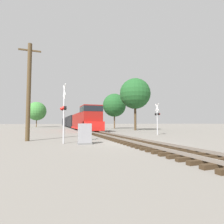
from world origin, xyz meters
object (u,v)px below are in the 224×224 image
object	(u,v)px
tree_mid_background	(114,105)
tree_deep_background	(37,111)
relay_cabinet	(85,134)
utility_pole	(29,90)
tree_far_right	(135,94)
crossing_signal_near	(64,110)
freight_train	(72,122)
crossing_signal_far	(157,116)

from	to	relation	value
tree_mid_background	tree_deep_background	xyz separation A→B (m)	(-20.46, 22.72, -0.56)
relay_cabinet	tree_deep_background	size ratio (longest dim) A/B	0.17
utility_pole	tree_far_right	distance (m)	24.05
relay_cabinet	utility_pole	distance (m)	6.63
tree_far_right	utility_pole	bearing A→B (deg)	-138.55
crossing_signal_near	tree_mid_background	xyz separation A→B (m)	(14.46, 29.29, 3.58)
tree_far_right	freight_train	bearing A→B (deg)	112.58
crossing_signal_far	relay_cabinet	distance (m)	12.14
crossing_signal_near	utility_pole	size ratio (longest dim) A/B	0.53
tree_far_right	tree_mid_background	xyz separation A→B (m)	(-0.67, 10.70, -1.38)
crossing_signal_far	relay_cabinet	xyz separation A→B (m)	(-10.22, -6.35, -1.64)
crossing_signal_near	relay_cabinet	bearing A→B (deg)	49.13
crossing_signal_far	tree_deep_background	xyz separation A→B (m)	(-17.65, 46.61, 3.14)
tree_mid_background	tree_deep_background	bearing A→B (deg)	132.01
crossing_signal_near	tree_deep_background	xyz separation A→B (m)	(-6.00, 52.01, 3.03)
tree_deep_background	freight_train	bearing A→B (deg)	-40.24
crossing_signal_near	tree_far_right	xyz separation A→B (m)	(15.13, 18.59, 4.97)
freight_train	tree_mid_background	world-z (taller)	tree_mid_background
crossing_signal_near	tree_mid_background	bearing A→B (deg)	146.48
tree_far_right	relay_cabinet	bearing A→B (deg)	-125.07
crossing_signal_near	tree_deep_background	size ratio (longest dim) A/B	0.51
freight_train	crossing_signal_far	distance (m)	37.72
tree_mid_background	crossing_signal_near	bearing A→B (deg)	-116.28
freight_train	relay_cabinet	size ratio (longest dim) A/B	43.22
tree_far_right	tree_deep_background	world-z (taller)	tree_far_right
crossing_signal_far	tree_mid_background	xyz separation A→B (m)	(2.82, 23.89, 3.70)
crossing_signal_near	utility_pole	distance (m)	4.31
relay_cabinet	tree_far_right	distance (m)	24.79
utility_pole	tree_deep_background	distance (m)	49.32
freight_train	tree_far_right	world-z (taller)	tree_far_right
tree_far_right	tree_mid_background	bearing A→B (deg)	93.59
freight_train	crossing_signal_far	bearing A→B (deg)	-80.11
relay_cabinet	utility_pole	world-z (taller)	utility_pole
freight_train	tree_deep_background	size ratio (longest dim) A/B	7.31
relay_cabinet	tree_deep_background	distance (m)	53.69
tree_mid_background	tree_deep_background	world-z (taller)	tree_mid_background
crossing_signal_far	utility_pole	size ratio (longest dim) A/B	0.47
freight_train	utility_pole	xyz separation A→B (m)	(-7.90, -39.75, 2.41)
freight_train	tree_mid_background	size ratio (longest dim) A/B	7.01
relay_cabinet	crossing_signal_near	bearing A→B (deg)	146.37
utility_pole	tree_deep_background	world-z (taller)	tree_deep_background
crossing_signal_near	freight_train	bearing A→B (deg)	165.84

